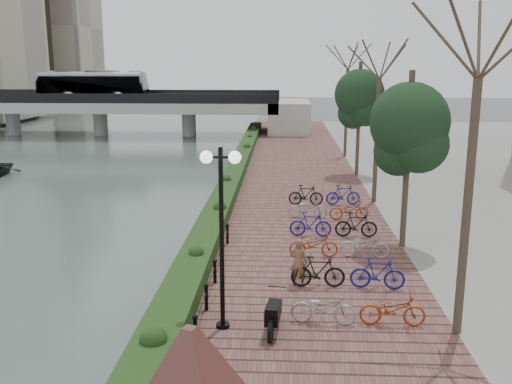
{
  "coord_description": "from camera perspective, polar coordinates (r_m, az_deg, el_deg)",
  "views": [
    {
      "loc": [
        3.51,
        -11.71,
        7.27
      ],
      "look_at": [
        2.38,
        11.32,
        2.0
      ],
      "focal_mm": 40.0,
      "sensor_mm": 36.0,
      "label": 1
    }
  ],
  "objects": [
    {
      "name": "ground",
      "position": [
        14.22,
        -12.51,
        -18.21
      ],
      "size": [
        220.0,
        220.0,
        0.0
      ],
      "primitive_type": "plane",
      "color": "#59595B",
      "rests_on": "ground"
    },
    {
      "name": "lamppost",
      "position": [
        14.18,
        -3.51,
        -0.76
      ],
      "size": [
        1.02,
        0.32,
        4.75
      ],
      "color": "black",
      "rests_on": "promenade"
    },
    {
      "name": "promenade",
      "position": [
        30.05,
        3.67,
        -0.66
      ],
      "size": [
        8.0,
        75.0,
        0.5
      ],
      "primitive_type": "cube",
      "color": "brown",
      "rests_on": "ground"
    },
    {
      "name": "bridge",
      "position": [
        59.81,
        -15.51,
        8.68
      ],
      "size": [
        36.0,
        10.77,
        6.5
      ],
      "color": "#A6A7A1",
      "rests_on": "ground"
    },
    {
      "name": "hedge",
      "position": [
        32.49,
        -2.38,
        1.38
      ],
      "size": [
        1.1,
        56.0,
        0.6
      ],
      "primitive_type": "cube",
      "color": "#1E3915",
      "rests_on": "promenade"
    },
    {
      "name": "pedestrian",
      "position": [
        17.71,
        4.27,
        -7.0
      ],
      "size": [
        0.62,
        0.48,
        1.52
      ],
      "primitive_type": "imported",
      "rotation": [
        0.0,
        0.0,
        2.92
      ],
      "color": "brown",
      "rests_on": "promenade"
    },
    {
      "name": "chain_fence",
      "position": [
        15.29,
        -5.49,
        -12.03
      ],
      "size": [
        0.1,
        14.1,
        0.7
      ],
      "color": "black",
      "rests_on": "promenade"
    },
    {
      "name": "bicycle_parking",
      "position": [
        21.44,
        8.04,
        -4.34
      ],
      "size": [
        2.4,
        14.69,
        1.0
      ],
      "color": "#9C9DA1",
      "rests_on": "promenade"
    },
    {
      "name": "motorcycle",
      "position": [
        14.95,
        1.79,
        -11.98
      ],
      "size": [
        0.64,
        1.61,
        0.98
      ],
      "primitive_type": null,
      "rotation": [
        0.0,
        0.0,
        -0.1
      ],
      "color": "black",
      "rests_on": "promenade"
    },
    {
      "name": "street_trees",
      "position": [
        25.06,
        13.15,
        4.32
      ],
      "size": [
        3.2,
        37.12,
        6.8
      ],
      "color": "#3B2F23",
      "rests_on": "promenade"
    },
    {
      "name": "river_water",
      "position": [
        41.75,
        -23.57,
        1.78
      ],
      "size": [
        30.0,
        130.0,
        0.02
      ],
      "primitive_type": "cube",
      "color": "#44554B",
      "rests_on": "ground"
    }
  ]
}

